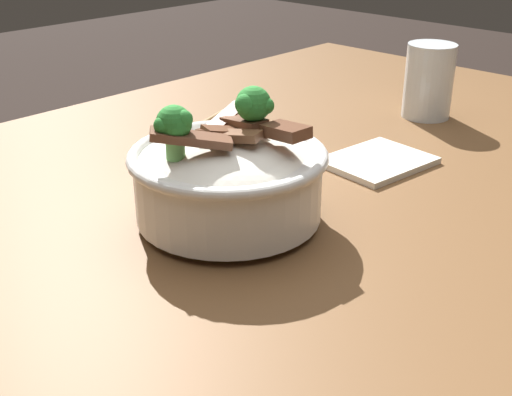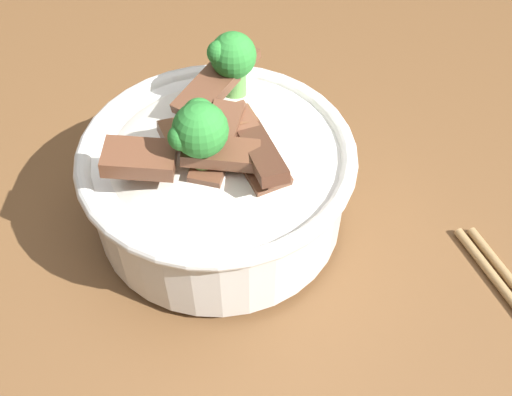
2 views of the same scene
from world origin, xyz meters
TOP-DOWN VIEW (x-y plane):
  - rice_bowl at (0.14, 0.03)m, footprint 0.20×0.20m

SIDE VIEW (x-z plane):
  - rice_bowl at x=0.14m, z-range 0.77..0.91m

